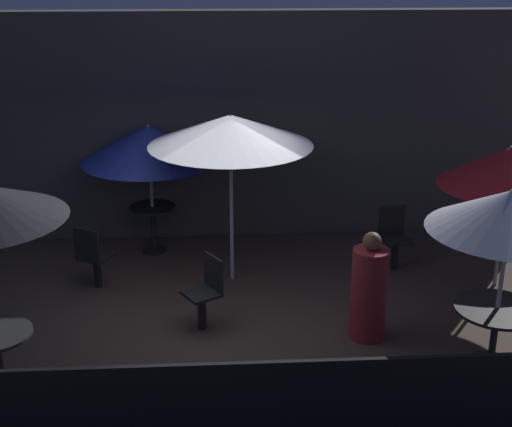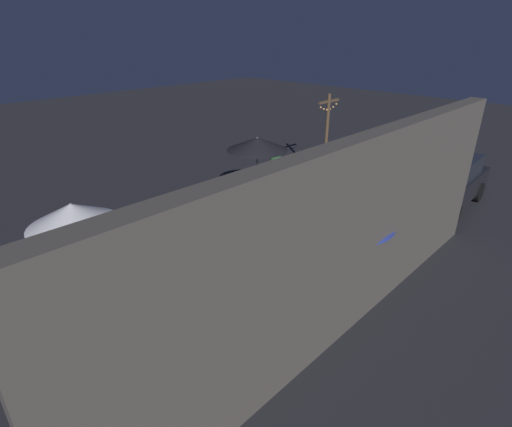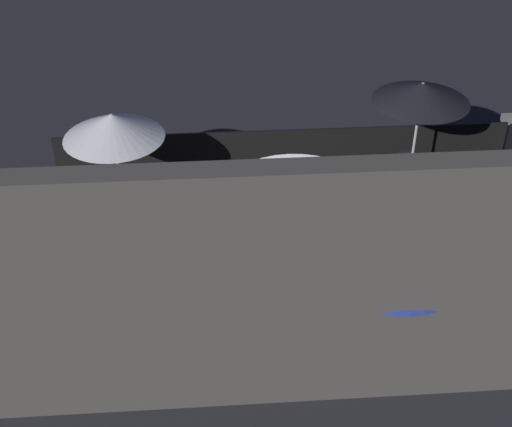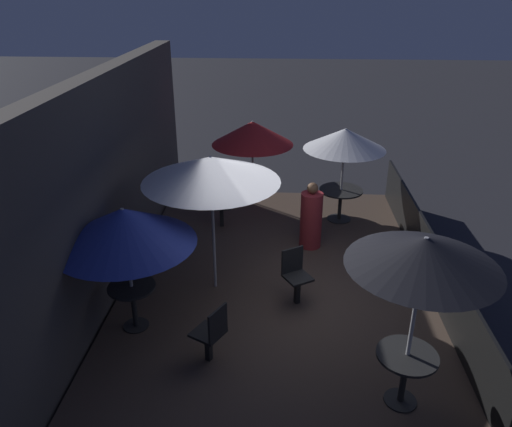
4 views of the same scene
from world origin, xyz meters
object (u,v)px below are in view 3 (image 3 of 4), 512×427
patio_umbrella_1 (113,126)px  patio_umbrella_2 (394,249)px  patio_umbrella_4 (46,201)px  patio_umbrella_0 (422,92)px  dining_table_1 (121,189)px  patio_chair_3 (140,289)px  patio_umbrella_3 (298,181)px  patio_chair_2 (411,257)px  patron_0 (192,207)px  dining_table_2 (385,313)px  dining_table_0 (410,169)px  patio_chair_1 (306,218)px

patio_umbrella_1 → patio_umbrella_2: patio_umbrella_1 is taller
patio_umbrella_2 → patio_umbrella_4: 5.10m
patio_umbrella_0 → dining_table_1: size_ratio=2.47×
patio_umbrella_2 → patio_chair_3: patio_umbrella_2 is taller
patio_umbrella_3 → patio_chair_2: (-1.91, -0.21, -1.67)m
patron_0 → dining_table_1: bearing=104.6°
patio_umbrella_0 → patio_umbrella_3: bearing=47.1°
patio_umbrella_1 → dining_table_2: (-4.06, 3.51, -1.30)m
patio_umbrella_4 → patron_0: (-2.10, -1.29, -1.13)m
patio_umbrella_0 → patio_umbrella_2: (1.32, 3.79, -0.44)m
dining_table_0 → dining_table_2: size_ratio=1.03×
dining_table_0 → patio_chair_3: size_ratio=0.81×
patio_chair_3 → patio_umbrella_2: bearing=-113.8°
patron_0 → patio_umbrella_4: bearing=165.1°
patio_umbrella_1 → patio_umbrella_4: patio_umbrella_1 is taller
patio_chair_1 → dining_table_2: bearing=-103.0°
patio_chair_1 → dining_table_1: bearing=130.6°
patio_umbrella_3 → dining_table_1: patio_umbrella_3 is taller
patio_umbrella_2 → dining_table_2: patio_umbrella_2 is taller
patron_0 → patio_chair_1: bearing=-56.3°
patron_0 → patio_chair_2: bearing=-69.9°
patio_umbrella_4 → patio_chair_3: 1.91m
patio_umbrella_4 → patron_0: 2.71m
patio_umbrella_1 → patio_umbrella_2: 5.37m
patio_chair_1 → patron_0: patron_0 is taller
patio_umbrella_1 → patron_0: patio_umbrella_1 is taller
dining_table_2 → patron_0: bearing=-45.3°
dining_table_1 → patron_0: bearing=151.2°
patio_chair_2 → dining_table_2: bearing=-0.0°
patio_umbrella_0 → patron_0: (4.10, 0.98, -1.57)m
patio_chair_1 → patio_chair_2: 1.94m
patio_umbrella_2 → patio_chair_2: size_ratio=2.20×
patio_umbrella_1 → patio_chair_1: 3.65m
patio_chair_2 → patio_chair_3: 4.31m
dining_table_2 → patio_chair_2: size_ratio=0.79×
dining_table_0 → patio_chair_3: (4.89, 2.94, -0.08)m
dining_table_1 → patio_chair_2: bearing=155.2°
patio_umbrella_4 → patio_chair_1: size_ratio=2.13×
patio_umbrella_1 → dining_table_2: bearing=139.2°
dining_table_0 → patron_0: (4.10, 0.98, 0.02)m
patio_umbrella_2 → patron_0: bearing=-45.3°
patio_umbrella_4 → patio_umbrella_0: bearing=-159.8°
dining_table_2 → patio_chair_2: patio_chair_2 is taller
patio_umbrella_4 → dining_table_1: size_ratio=2.11×
patio_umbrella_3 → patio_umbrella_4: 3.74m
patio_umbrella_2 → patio_umbrella_1: bearing=-40.8°
patio_umbrella_2 → patio_umbrella_3: bearing=-42.4°
dining_table_0 → patio_chair_1: size_ratio=0.80×
dining_table_1 → patio_chair_2: patio_chair_2 is taller
patio_umbrella_1 → patio_chair_1: (-3.23, 1.04, -1.35)m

